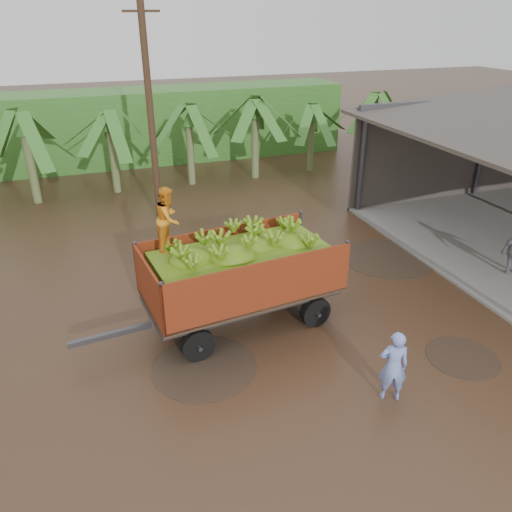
# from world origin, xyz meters

# --- Properties ---
(ground) EXTENTS (100.00, 100.00, 0.00)m
(ground) POSITION_xyz_m (0.00, 0.00, 0.00)
(ground) COLOR black
(ground) RESTS_ON ground
(hedge_north) EXTENTS (22.00, 3.00, 3.60)m
(hedge_north) POSITION_xyz_m (-2.00, 16.00, 1.80)
(hedge_north) COLOR #2D661E
(hedge_north) RESTS_ON ground
(banana_trailer) EXTENTS (6.65, 2.83, 3.69)m
(banana_trailer) POSITION_xyz_m (-1.44, -0.19, 1.42)
(banana_trailer) COLOR #B03819
(banana_trailer) RESTS_ON ground
(man_blue) EXTENTS (0.69, 0.58, 1.62)m
(man_blue) POSITION_xyz_m (0.57, -3.90, 0.81)
(man_blue) COLOR #768CD8
(man_blue) RESTS_ON ground
(utility_pole) EXTENTS (1.20, 0.24, 7.72)m
(utility_pole) POSITION_xyz_m (-2.26, 7.37, 3.92)
(utility_pole) COLOR #47301E
(utility_pole) RESTS_ON ground
(banana_plants) EXTENTS (24.71, 20.23, 3.85)m
(banana_plants) POSITION_xyz_m (-4.75, 7.52, 1.77)
(banana_plants) COLOR #2D661E
(banana_plants) RESTS_ON ground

